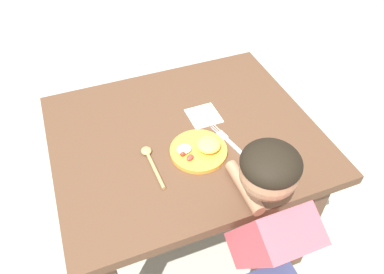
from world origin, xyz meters
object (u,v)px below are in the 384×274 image
person (267,258)px  spoon (151,161)px  fork (231,143)px  plate (200,149)px

person → spoon: bearing=120.6°
spoon → fork: bearing=-96.3°
plate → fork: plate is taller
plate → spoon: size_ratio=1.01×
plate → spoon: plate is taller
spoon → person: 0.55m
fork → spoon: bearing=72.7°
plate → spoon: bearing=173.7°
fork → spoon: (-0.33, 0.02, 0.01)m
spoon → person: person is taller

